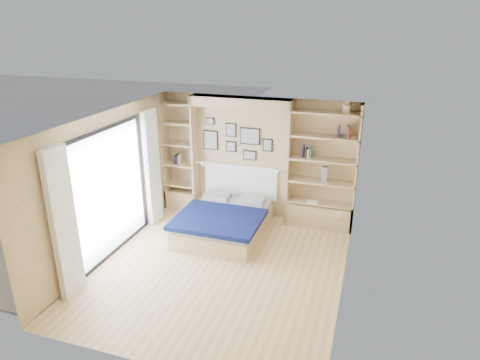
% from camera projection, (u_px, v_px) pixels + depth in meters
% --- Properties ---
extents(ground, '(4.50, 4.50, 0.00)m').
position_uv_depth(ground, '(220.00, 268.00, 7.15)').
color(ground, '#DCB87E').
rests_on(ground, ground).
extents(room_shell, '(4.50, 4.50, 4.50)m').
position_uv_depth(room_shell, '(227.00, 176.00, 8.23)').
color(room_shell, tan).
rests_on(room_shell, ground).
extents(bed, '(1.58, 2.01, 1.07)m').
position_uv_depth(bed, '(224.00, 221.00, 8.23)').
color(bed, tan).
rests_on(bed, ground).
extents(photo_gallery, '(1.48, 0.02, 0.82)m').
position_uv_depth(photo_gallery, '(236.00, 140.00, 8.69)').
color(photo_gallery, black).
rests_on(photo_gallery, ground).
extents(reading_lamps, '(1.92, 0.12, 0.15)m').
position_uv_depth(reading_lamps, '(239.00, 167.00, 8.62)').
color(reading_lamps, silver).
rests_on(reading_lamps, ground).
extents(shelf_decor, '(3.54, 0.23, 2.03)m').
position_uv_depth(shelf_decor, '(309.00, 145.00, 8.09)').
color(shelf_decor, '#A51E1E').
rests_on(shelf_decor, ground).
extents(deck, '(3.20, 4.00, 0.05)m').
position_uv_depth(deck, '(43.00, 237.00, 8.18)').
color(deck, '#776A57').
rests_on(deck, ground).
extents(deck_chair, '(0.67, 0.92, 0.84)m').
position_uv_depth(deck_chair, '(67.00, 194.00, 9.15)').
color(deck_chair, tan).
rests_on(deck_chair, ground).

